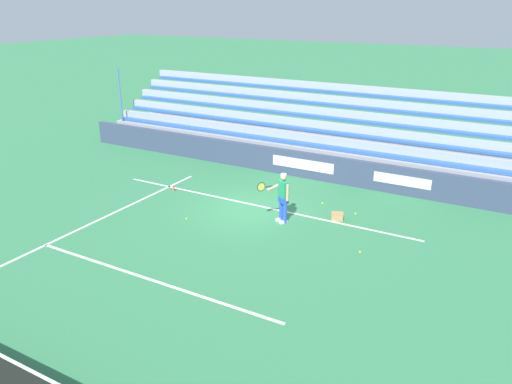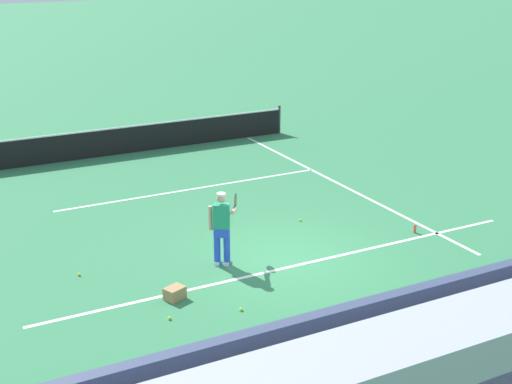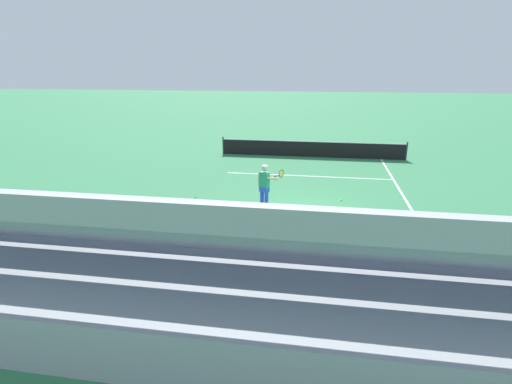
% 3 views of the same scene
% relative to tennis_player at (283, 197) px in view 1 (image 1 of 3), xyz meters
% --- Properties ---
extents(ground_plane, '(160.00, 160.00, 0.00)m').
position_rel_tennis_player_xyz_m(ground_plane, '(1.44, -0.33, -0.89)').
color(ground_plane, '#337A4C').
extents(court_baseline_white, '(12.00, 0.10, 0.01)m').
position_rel_tennis_player_xyz_m(court_baseline_white, '(1.44, -0.83, -0.89)').
color(court_baseline_white, white).
rests_on(court_baseline_white, ground).
extents(court_sideline_white, '(0.10, 12.00, 0.01)m').
position_rel_tennis_player_xyz_m(court_sideline_white, '(5.55, 3.67, -0.89)').
color(court_sideline_white, white).
rests_on(court_sideline_white, ground).
extents(court_service_line_white, '(8.22, 0.10, 0.01)m').
position_rel_tennis_player_xyz_m(court_service_line_white, '(1.44, 5.17, -0.89)').
color(court_service_line_white, white).
rests_on(court_service_line_white, ground).
extents(back_wall_sponsor_board, '(23.38, 0.25, 1.10)m').
position_rel_tennis_player_xyz_m(back_wall_sponsor_board, '(1.43, -4.62, -0.34)').
color(back_wall_sponsor_board, '#384260').
rests_on(back_wall_sponsor_board, ground).
extents(bleacher_stand, '(22.21, 4.00, 3.85)m').
position_rel_tennis_player_xyz_m(bleacher_stand, '(1.44, -7.25, -0.10)').
color(bleacher_stand, '#9EA3A8').
rests_on(bleacher_stand, ground).
extents(tennis_player, '(0.93, 0.85, 1.71)m').
position_rel_tennis_player_xyz_m(tennis_player, '(0.00, 0.00, 0.00)').
color(tennis_player, blue).
rests_on(tennis_player, ground).
extents(ball_box_cardboard, '(0.48, 0.43, 0.26)m').
position_rel_tennis_player_xyz_m(ball_box_cardboard, '(-1.58, -1.07, -0.76)').
color(ball_box_cardboard, '#A87F51').
rests_on(ball_box_cardboard, ground).
extents(tennis_ball_far_left, '(0.07, 0.07, 0.07)m').
position_rel_tennis_player_xyz_m(tennis_ball_far_left, '(-1.98, -1.82, -0.86)').
color(tennis_ball_far_left, '#CCE533').
rests_on(tennis_ball_far_left, ground).
extents(tennis_ball_on_baseline, '(0.07, 0.07, 0.07)m').
position_rel_tennis_player_xyz_m(tennis_ball_on_baseline, '(-0.60, -2.15, -0.86)').
color(tennis_ball_on_baseline, '#CCE533').
rests_on(tennis_ball_on_baseline, ground).
extents(tennis_ball_stray_back, '(0.07, 0.07, 0.07)m').
position_rel_tennis_player_xyz_m(tennis_ball_stray_back, '(2.94, 1.48, -0.86)').
color(tennis_ball_stray_back, '#CCE533').
rests_on(tennis_ball_stray_back, ground).
extents(tennis_ball_midcourt, '(0.07, 0.07, 0.07)m').
position_rel_tennis_player_xyz_m(tennis_ball_midcourt, '(-3.05, 0.91, -0.86)').
color(tennis_ball_midcourt, '#CCE533').
rests_on(tennis_ball_midcourt, ground).
extents(water_bottle, '(0.07, 0.07, 0.22)m').
position_rel_tennis_player_xyz_m(water_bottle, '(5.08, -0.54, -0.78)').
color(water_bottle, '#EA4C33').
rests_on(water_bottle, ground).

